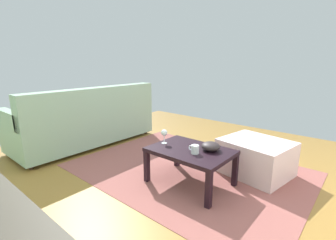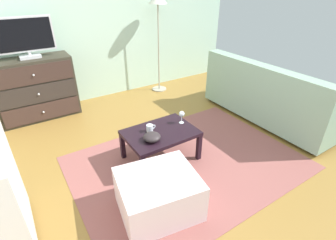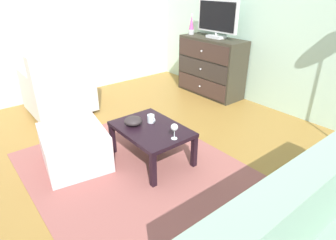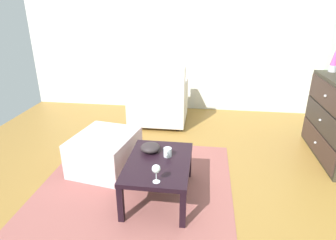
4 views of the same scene
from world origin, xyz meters
TOP-DOWN VIEW (x-y plane):
  - ground_plane at (0.00, 0.00)m, footprint 5.64×5.13m
  - area_rug at (0.20, -0.20)m, footprint 2.60×1.90m
  - coffee_table at (-0.02, 0.06)m, footprint 0.81×0.58m
  - wine_glass at (0.31, 0.09)m, footprint 0.07×0.07m
  - mug at (-0.12, 0.13)m, footprint 0.11×0.08m
  - bowl_decorative at (-0.19, -0.05)m, footprint 0.19×0.19m
  - couch_large at (1.91, 0.04)m, footprint 0.85×2.08m
  - ottoman at (-0.45, -0.61)m, footprint 0.79×0.71m

SIDE VIEW (x-z plane):
  - ground_plane at x=0.00m, z-range -0.05..0.00m
  - area_rug at x=0.20m, z-range 0.00..0.01m
  - ottoman at x=-0.45m, z-range 0.00..0.39m
  - coffee_table at x=-0.02m, z-range 0.14..0.52m
  - couch_large at x=1.91m, z-range -0.10..0.79m
  - bowl_decorative at x=-0.19m, z-range 0.38..0.47m
  - mug at x=-0.12m, z-range 0.38..0.47m
  - wine_glass at x=0.31m, z-range 0.42..0.57m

